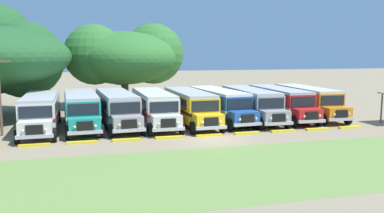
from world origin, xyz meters
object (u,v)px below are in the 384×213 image
object	(u,v)px
parked_bus_slot_5	(219,103)
parked_bus_slot_6	(251,103)
parked_bus_slot_4	(190,105)
broad_shade_tree	(126,57)
parked_bus_slot_0	(41,110)
parked_bus_slot_2	(117,107)
parked_bus_slot_1	(81,108)
parked_bus_slot_8	(307,100)
parked_bus_slot_7	(280,101)
parked_bus_slot_3	(154,106)

from	to	relation	value
parked_bus_slot_5	parked_bus_slot_6	distance (m)	3.04
parked_bus_slot_4	broad_shade_tree	bearing A→B (deg)	-164.09
parked_bus_slot_0	parked_bus_slot_2	size ratio (longest dim) A/B	0.99
parked_bus_slot_1	broad_shade_tree	distance (m)	14.46
parked_bus_slot_6	parked_bus_slot_0	bearing A→B (deg)	-87.93
parked_bus_slot_2	parked_bus_slot_6	world-z (taller)	same
parked_bus_slot_1	parked_bus_slot_2	size ratio (longest dim) A/B	1.00
parked_bus_slot_5	parked_bus_slot_8	size ratio (longest dim) A/B	1.00
parked_bus_slot_0	parked_bus_slot_2	xyz separation A→B (m)	(6.02, 0.50, 0.00)
parked_bus_slot_7	parked_bus_slot_5	bearing A→B (deg)	-89.23
parked_bus_slot_5	parked_bus_slot_2	bearing A→B (deg)	-93.78
parked_bus_slot_8	parked_bus_slot_2	bearing A→B (deg)	-87.23
parked_bus_slot_0	parked_bus_slot_4	size ratio (longest dim) A/B	1.00
parked_bus_slot_5	parked_bus_slot_7	size ratio (longest dim) A/B	1.01
parked_bus_slot_3	parked_bus_slot_7	xyz separation A→B (m)	(12.12, 0.29, 0.00)
parked_bus_slot_1	parked_bus_slot_3	distance (m)	6.07
parked_bus_slot_6	parked_bus_slot_8	xyz separation A→B (m)	(6.10, 0.46, 0.00)
parked_bus_slot_0	broad_shade_tree	distance (m)	16.27
parked_bus_slot_3	parked_bus_slot_6	distance (m)	9.05
parked_bus_slot_0	parked_bus_slot_6	size ratio (longest dim) A/B	1.00
parked_bus_slot_2	parked_bus_slot_4	xyz separation A→B (m)	(6.28, -0.57, 0.00)
parked_bus_slot_4	parked_bus_slot_6	distance (m)	5.92
parked_bus_slot_0	parked_bus_slot_3	xyz separation A→B (m)	(9.16, 0.19, 0.00)
parked_bus_slot_6	broad_shade_tree	size ratio (longest dim) A/B	0.78
parked_bus_slot_4	parked_bus_slot_5	world-z (taller)	same
parked_bus_slot_0	parked_bus_slot_3	distance (m)	9.16
parked_bus_slot_5	parked_bus_slot_6	bearing A→B (deg)	80.44
parked_bus_slot_0	parked_bus_slot_8	bearing A→B (deg)	90.60
parked_bus_slot_4	parked_bus_slot_8	bearing A→B (deg)	92.57
parked_bus_slot_2	parked_bus_slot_0	bearing A→B (deg)	-89.12
parked_bus_slot_6	parked_bus_slot_8	size ratio (longest dim) A/B	1.00
parked_bus_slot_1	parked_bus_slot_7	xyz separation A→B (m)	(18.18, -0.08, 0.00)
parked_bus_slot_7	broad_shade_tree	xyz separation A→B (m)	(-13.10, 12.96, 4.13)
parked_bus_slot_0	parked_bus_slot_7	world-z (taller)	same
parked_bus_slot_3	parked_bus_slot_0	bearing A→B (deg)	-89.35
parked_bus_slot_1	parked_bus_slot_8	xyz separation A→B (m)	(21.22, 0.13, 0.00)
parked_bus_slot_8	broad_shade_tree	bearing A→B (deg)	-126.15
parked_bus_slot_2	parked_bus_slot_6	distance (m)	12.19
parked_bus_slot_3	broad_shade_tree	xyz separation A→B (m)	(-0.98, 13.25, 4.13)
parked_bus_slot_7	parked_bus_slot_8	distance (m)	3.04
parked_bus_slot_1	parked_bus_slot_5	bearing A→B (deg)	87.32
parked_bus_slot_0	parked_bus_slot_7	bearing A→B (deg)	90.27
parked_bus_slot_4	parked_bus_slot_7	xyz separation A→B (m)	(8.98, 0.55, 0.00)
parked_bus_slot_1	parked_bus_slot_4	bearing A→B (deg)	83.56
parked_bus_slot_1	parked_bus_slot_6	xyz separation A→B (m)	(15.11, -0.32, 0.00)
parked_bus_slot_4	parked_bus_slot_3	bearing A→B (deg)	-95.72
parked_bus_slot_5	broad_shade_tree	world-z (taller)	broad_shade_tree
parked_bus_slot_3	parked_bus_slot_6	bearing A→B (deg)	89.76
parked_bus_slot_7	broad_shade_tree	world-z (taller)	broad_shade_tree
parked_bus_slot_3	parked_bus_slot_6	xyz separation A→B (m)	(9.05, 0.05, 0.00)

